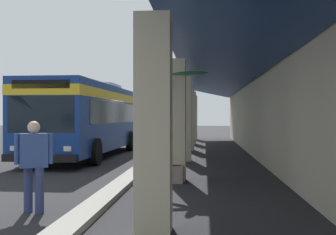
{
  "coord_description": "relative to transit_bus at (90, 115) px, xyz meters",
  "views": [
    {
      "loc": [
        19.04,
        4.52,
        1.79
      ],
      "look_at": [
        2.8,
        3.16,
        1.74
      ],
      "focal_mm": 45.69,
      "sensor_mm": 36.0,
      "label": 1
    }
  ],
  "objects": [
    {
      "name": "curb_strip",
      "position": [
        -0.82,
        3.03,
        -1.79
      ],
      "size": [
        37.75,
        0.5,
        0.12
      ],
      "primitive_type": "cube",
      "color": "#9E998E",
      "rests_on": "ground"
    },
    {
      "name": "potted_palm",
      "position": [
        7.26,
        4.19,
        -0.95
      ],
      "size": [
        1.62,
        1.85,
        3.11
      ],
      "color": "gray",
      "rests_on": "ground"
    },
    {
      "name": "ground",
      "position": [
        -0.17,
        8.61,
        -1.85
      ],
      "size": [
        120.0,
        120.0,
        0.0
      ],
      "primitive_type": "plane",
      "color": "#262628"
    },
    {
      "name": "transit_bus",
      "position": [
        0.0,
        0.0,
        0.0
      ],
      "size": [
        11.25,
        2.96,
        3.34
      ],
      "color": "navy",
      "rests_on": "ground"
    },
    {
      "name": "pedestrian",
      "position": [
        11.22,
        2.0,
        -0.9
      ],
      "size": [
        0.43,
        0.66,
        1.7
      ],
      "color": "navy",
      "rests_on": "ground"
    }
  ]
}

